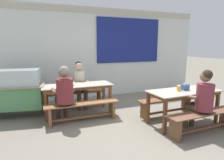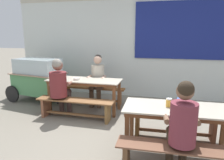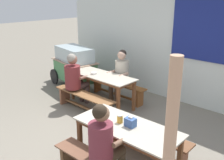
# 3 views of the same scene
# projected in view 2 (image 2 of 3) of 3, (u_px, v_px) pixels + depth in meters

# --- Properties ---
(ground_plane) EXTENTS (40.00, 40.00, 0.00)m
(ground_plane) POSITION_uv_depth(u_px,v_px,m) (116.00, 141.00, 3.57)
(ground_plane) COLOR gray
(backdrop_wall) EXTENTS (7.24, 0.23, 2.87)m
(backdrop_wall) POSITION_uv_depth(u_px,v_px,m) (140.00, 43.00, 5.89)
(backdrop_wall) COLOR silver
(backdrop_wall) RESTS_ON ground_plane
(dining_table_far) EXTENTS (1.70, 0.64, 0.74)m
(dining_table_far) POSITION_uv_depth(u_px,v_px,m) (84.00, 83.00, 4.90)
(dining_table_far) COLOR beige
(dining_table_far) RESTS_ON ground_plane
(dining_table_near) EXTENTS (1.58, 0.74, 0.74)m
(dining_table_near) POSITION_uv_depth(u_px,v_px,m) (178.00, 113.00, 3.05)
(dining_table_near) COLOR #B8AF9C
(dining_table_near) RESTS_ON ground_plane
(bench_far_back) EXTENTS (1.67, 0.26, 0.43)m
(bench_far_back) POSITION_uv_depth(u_px,v_px,m) (93.00, 92.00, 5.49)
(bench_far_back) COLOR brown
(bench_far_back) RESTS_ON ground_plane
(bench_far_front) EXTENTS (1.65, 0.32, 0.43)m
(bench_far_front) POSITION_uv_depth(u_px,v_px,m) (75.00, 106.00, 4.46)
(bench_far_front) COLOR brown
(bench_far_front) RESTS_ON ground_plane
(bench_near_back) EXTENTS (1.50, 0.36, 0.43)m
(bench_near_back) POSITION_uv_depth(u_px,v_px,m) (174.00, 122.00, 3.64)
(bench_near_back) COLOR brown
(bench_near_back) RESTS_ON ground_plane
(bench_near_front) EXTENTS (1.58, 0.37, 0.43)m
(bench_near_front) POSITION_uv_depth(u_px,v_px,m) (180.00, 158.00, 2.61)
(bench_near_front) COLOR brown
(bench_near_front) RESTS_ON ground_plane
(food_cart) EXTENTS (1.75, 1.01, 1.14)m
(food_cart) POSITION_uv_depth(u_px,v_px,m) (38.00, 77.00, 5.59)
(food_cart) COLOR #4E8E57
(food_cart) RESTS_ON ground_plane
(person_left_back_turned) EXTENTS (0.49, 0.60, 1.27)m
(person_left_back_turned) POSITION_uv_depth(u_px,v_px,m) (59.00, 84.00, 4.52)
(person_left_back_turned) COLOR #4C3632
(person_left_back_turned) RESTS_ON ground_plane
(person_near_front) EXTENTS (0.45, 0.55, 1.25)m
(person_near_front) POSITION_uv_depth(u_px,v_px,m) (182.00, 123.00, 2.58)
(person_near_front) COLOR #4A3928
(person_near_front) RESTS_ON ground_plane
(person_center_facing) EXTENTS (0.45, 0.53, 1.27)m
(person_center_facing) POSITION_uv_depth(u_px,v_px,m) (98.00, 77.00, 5.31)
(person_center_facing) COLOR #4E3728
(person_center_facing) RESTS_ON ground_plane
(tissue_box) EXTENTS (0.15, 0.11, 0.15)m
(tissue_box) POSITION_uv_depth(u_px,v_px,m) (182.00, 103.00, 3.02)
(tissue_box) COLOR #385998
(tissue_box) RESTS_ON dining_table_near
(condiment_jar) EXTENTS (0.09, 0.09, 0.12)m
(condiment_jar) POSITION_uv_depth(u_px,v_px,m) (169.00, 103.00, 3.05)
(condiment_jar) COLOR gold
(condiment_jar) RESTS_ON dining_table_near
(soup_bowl) EXTENTS (0.15, 0.15, 0.05)m
(soup_bowl) POSITION_uv_depth(u_px,v_px,m) (76.00, 79.00, 4.83)
(soup_bowl) COLOR silver
(soup_bowl) RESTS_ON dining_table_far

